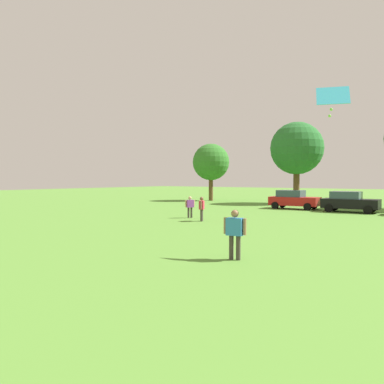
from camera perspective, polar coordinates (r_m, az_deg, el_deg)
The scene contains 9 objects.
ground_plane at distance 27.28m, azimuth 19.51°, elevation -3.79°, with size 160.00×160.00×0.00m, color #568C33.
adult_bystander at distance 12.66m, azimuth 6.54°, elevation -5.78°, with size 0.79×0.38×1.68m.
bystander_near_trees at distance 25.90m, azimuth -0.31°, elevation -2.01°, with size 0.49×0.62×1.50m.
bystander_midfield at distance 23.90m, azimuth 1.48°, elevation -2.25°, with size 0.47×0.69×1.57m.
kite at distance 14.24m, azimuth 20.63°, elevation 13.32°, with size 1.20×0.84×1.09m.
parked_car_red_0 at distance 34.81m, azimuth 15.20°, elevation -1.09°, with size 4.30×2.02×1.68m.
parked_car_black_1 at distance 32.87m, azimuth 22.82°, elevation -1.36°, with size 4.30×2.02×1.68m.
tree_far_left at distance 46.41m, azimuth 2.90°, elevation 4.55°, with size 4.51×4.51×7.04m.
tree_left at distance 42.33m, azimuth 15.66°, elevation 6.39°, with size 5.68×5.68×8.86m.
Camera 1 is at (7.24, 3.84, 2.72)m, focal length 35.04 mm.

